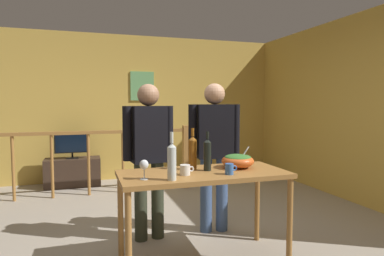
{
  "coord_description": "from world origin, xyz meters",
  "views": [
    {
      "loc": [
        -0.95,
        -3.29,
        1.41
      ],
      "look_at": [
        0.03,
        -0.26,
        1.17
      ],
      "focal_mm": 31.28,
      "sensor_mm": 36.0,
      "label": 1
    }
  ],
  "objects_px": {
    "framed_picture": "(142,86)",
    "tv_console": "(73,172)",
    "wine_bottle_clear": "(172,161)",
    "mug_white": "(185,170)",
    "flat_screen_tv": "(72,144)",
    "wine_bottle_dark": "(207,154)",
    "wine_bottle_amber": "(193,152)",
    "salad_bowl": "(238,160)",
    "person_standing_left": "(149,150)",
    "wine_glass": "(144,166)",
    "person_standing_right": "(214,145)",
    "mug_blue": "(230,169)",
    "serving_table": "(203,182)",
    "stair_railing": "(120,152)"
  },
  "relations": [
    {
      "from": "salad_bowl",
      "to": "mug_white",
      "type": "height_order",
      "value": "salad_bowl"
    },
    {
      "from": "person_standing_left",
      "to": "wine_glass",
      "type": "bearing_deg",
      "value": 70.57
    },
    {
      "from": "tv_console",
      "to": "mug_white",
      "type": "height_order",
      "value": "mug_white"
    },
    {
      "from": "wine_bottle_clear",
      "to": "wine_bottle_amber",
      "type": "bearing_deg",
      "value": 51.04
    },
    {
      "from": "mug_blue",
      "to": "wine_bottle_dark",
      "type": "bearing_deg",
      "value": 120.97
    },
    {
      "from": "wine_bottle_dark",
      "to": "mug_blue",
      "type": "xyz_separation_m",
      "value": [
        0.12,
        -0.2,
        -0.1
      ]
    },
    {
      "from": "mug_blue",
      "to": "framed_picture",
      "type": "bearing_deg",
      "value": 91.81
    },
    {
      "from": "wine_bottle_dark",
      "to": "mug_blue",
      "type": "distance_m",
      "value": 0.26
    },
    {
      "from": "salad_bowl",
      "to": "wine_bottle_amber",
      "type": "height_order",
      "value": "wine_bottle_amber"
    },
    {
      "from": "framed_picture",
      "to": "tv_console",
      "type": "bearing_deg",
      "value": -166.93
    },
    {
      "from": "serving_table",
      "to": "person_standing_left",
      "type": "bearing_deg",
      "value": 118.76
    },
    {
      "from": "person_standing_left",
      "to": "salad_bowl",
      "type": "bearing_deg",
      "value": 135.02
    },
    {
      "from": "framed_picture",
      "to": "wine_bottle_clear",
      "type": "relative_size",
      "value": 1.42
    },
    {
      "from": "wine_bottle_dark",
      "to": "person_standing_right",
      "type": "bearing_deg",
      "value": 63.32
    },
    {
      "from": "flat_screen_tv",
      "to": "stair_railing",
      "type": "bearing_deg",
      "value": -42.13
    },
    {
      "from": "serving_table",
      "to": "person_standing_right",
      "type": "relative_size",
      "value": 0.9
    },
    {
      "from": "salad_bowl",
      "to": "wine_glass",
      "type": "relative_size",
      "value": 1.91
    },
    {
      "from": "wine_bottle_amber",
      "to": "person_standing_right",
      "type": "bearing_deg",
      "value": 51.53
    },
    {
      "from": "wine_glass",
      "to": "person_standing_right",
      "type": "distance_m",
      "value": 1.2
    },
    {
      "from": "tv_console",
      "to": "wine_bottle_clear",
      "type": "relative_size",
      "value": 2.39
    },
    {
      "from": "framed_picture",
      "to": "stair_railing",
      "type": "relative_size",
      "value": 0.17
    },
    {
      "from": "salad_bowl",
      "to": "mug_white",
      "type": "bearing_deg",
      "value": -165.11
    },
    {
      "from": "wine_glass",
      "to": "mug_blue",
      "type": "bearing_deg",
      "value": -2.39
    },
    {
      "from": "mug_blue",
      "to": "person_standing_left",
      "type": "xyz_separation_m",
      "value": [
        -0.53,
        0.82,
        0.08
      ]
    },
    {
      "from": "tv_console",
      "to": "mug_blue",
      "type": "xyz_separation_m",
      "value": [
        1.37,
        -3.42,
        0.62
      ]
    },
    {
      "from": "framed_picture",
      "to": "mug_white",
      "type": "distance_m",
      "value": 3.73
    },
    {
      "from": "person_standing_left",
      "to": "flat_screen_tv",
      "type": "bearing_deg",
      "value": -78.5
    },
    {
      "from": "flat_screen_tv",
      "to": "wine_bottle_amber",
      "type": "bearing_deg",
      "value": -69.92
    },
    {
      "from": "stair_railing",
      "to": "framed_picture",
      "type": "bearing_deg",
      "value": 61.84
    },
    {
      "from": "flat_screen_tv",
      "to": "serving_table",
      "type": "relative_size",
      "value": 0.38
    },
    {
      "from": "wine_bottle_clear",
      "to": "mug_white",
      "type": "bearing_deg",
      "value": 44.31
    },
    {
      "from": "stair_railing",
      "to": "wine_bottle_dark",
      "type": "relative_size",
      "value": 9.16
    },
    {
      "from": "wine_bottle_amber",
      "to": "mug_white",
      "type": "relative_size",
      "value": 3.08
    },
    {
      "from": "flat_screen_tv",
      "to": "person_standing_left",
      "type": "height_order",
      "value": "person_standing_left"
    },
    {
      "from": "stair_railing",
      "to": "serving_table",
      "type": "height_order",
      "value": "stair_railing"
    },
    {
      "from": "mug_blue",
      "to": "person_standing_right",
      "type": "xyz_separation_m",
      "value": [
        0.19,
        0.82,
        0.1
      ]
    },
    {
      "from": "wine_bottle_clear",
      "to": "mug_white",
      "type": "relative_size",
      "value": 3.1
    },
    {
      "from": "flat_screen_tv",
      "to": "wine_bottle_dark",
      "type": "height_order",
      "value": "wine_bottle_dark"
    },
    {
      "from": "salad_bowl",
      "to": "person_standing_left",
      "type": "bearing_deg",
      "value": 141.44
    },
    {
      "from": "wine_bottle_clear",
      "to": "wine_bottle_amber",
      "type": "relative_size",
      "value": 1.01
    },
    {
      "from": "tv_console",
      "to": "wine_glass",
      "type": "distance_m",
      "value": 3.52
    },
    {
      "from": "wine_glass",
      "to": "mug_blue",
      "type": "distance_m",
      "value": 0.72
    },
    {
      "from": "person_standing_left",
      "to": "wine_bottle_dark",
      "type": "bearing_deg",
      "value": 117.47
    },
    {
      "from": "flat_screen_tv",
      "to": "wine_glass",
      "type": "distance_m",
      "value": 3.43
    },
    {
      "from": "wine_bottle_dark",
      "to": "person_standing_right",
      "type": "relative_size",
      "value": 0.21
    },
    {
      "from": "flat_screen_tv",
      "to": "mug_white",
      "type": "relative_size",
      "value": 4.59
    },
    {
      "from": "tv_console",
      "to": "flat_screen_tv",
      "type": "distance_m",
      "value": 0.49
    },
    {
      "from": "framed_picture",
      "to": "serving_table",
      "type": "bearing_deg",
      "value": -90.92
    },
    {
      "from": "wine_bottle_amber",
      "to": "mug_blue",
      "type": "relative_size",
      "value": 3.48
    },
    {
      "from": "wine_bottle_clear",
      "to": "wine_glass",
      "type": "bearing_deg",
      "value": 156.53
    }
  ]
}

